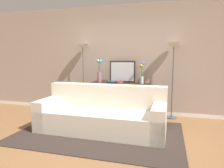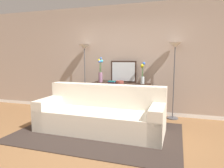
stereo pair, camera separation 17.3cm
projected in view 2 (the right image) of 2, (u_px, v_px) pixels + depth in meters
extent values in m
cube|color=brown|center=(91.00, 145.00, 3.39)|extent=(16.00, 16.00, 0.02)
cube|color=white|center=(124.00, 110.00, 5.47)|extent=(12.00, 0.15, 0.09)
cube|color=tan|center=(125.00, 58.00, 5.30)|extent=(12.00, 0.14, 2.66)
cube|color=#332823|center=(98.00, 132.00, 3.93)|extent=(3.07, 2.01, 0.01)
cube|color=beige|center=(100.00, 121.00, 3.99)|extent=(2.45, 0.99, 0.42)
cube|color=beige|center=(106.00, 95.00, 4.27)|extent=(2.45, 0.28, 0.46)
cube|color=beige|center=(51.00, 111.00, 4.33)|extent=(0.25, 0.97, 0.60)
cube|color=beige|center=(158.00, 122.00, 3.64)|extent=(0.25, 0.97, 0.60)
cube|color=black|center=(121.00, 83.00, 5.03)|extent=(1.42, 0.33, 0.03)
cube|color=black|center=(121.00, 110.00, 5.11)|extent=(1.31, 0.28, 0.01)
cube|color=black|center=(93.00, 99.00, 5.15)|extent=(0.05, 0.05, 0.79)
cube|color=black|center=(148.00, 103.00, 4.73)|extent=(0.05, 0.05, 0.79)
cube|color=black|center=(97.00, 97.00, 5.42)|extent=(0.05, 0.05, 0.79)
cube|color=black|center=(149.00, 100.00, 5.00)|extent=(0.05, 0.05, 0.79)
cylinder|color=#4C4C51|center=(85.00, 111.00, 5.54)|extent=(0.26, 0.26, 0.02)
cylinder|color=#4C4C51|center=(85.00, 80.00, 5.43)|extent=(0.02, 0.02, 1.64)
cone|color=silver|center=(84.00, 47.00, 5.32)|extent=(0.28, 0.28, 0.10)
cylinder|color=#4C4C51|center=(172.00, 118.00, 4.85)|extent=(0.26, 0.26, 0.02)
cylinder|color=#4C4C51|center=(174.00, 83.00, 4.74)|extent=(0.02, 0.02, 1.64)
cone|color=silver|center=(175.00, 45.00, 4.63)|extent=(0.28, 0.28, 0.10)
cube|color=black|center=(123.00, 72.00, 5.11)|extent=(0.65, 0.02, 0.54)
cube|color=silver|center=(123.00, 72.00, 5.10)|extent=(0.58, 0.01, 0.47)
cylinder|color=gray|center=(100.00, 77.00, 5.16)|extent=(0.10, 0.10, 0.25)
cylinder|color=#3D7538|center=(101.00, 67.00, 5.12)|extent=(0.01, 0.03, 0.28)
sphere|color=#3AB4E9|center=(102.00, 61.00, 5.10)|extent=(0.07, 0.07, 0.07)
cylinder|color=#3D7538|center=(101.00, 65.00, 5.13)|extent=(0.02, 0.01, 0.35)
sphere|color=blue|center=(101.00, 58.00, 5.13)|extent=(0.05, 0.05, 0.05)
cylinder|color=#3D7538|center=(100.00, 66.00, 5.13)|extent=(0.01, 0.03, 0.30)
sphere|color=yellow|center=(99.00, 60.00, 5.11)|extent=(0.06, 0.06, 0.06)
cylinder|color=#3D7538|center=(100.00, 67.00, 5.11)|extent=(0.03, 0.01, 0.27)
sphere|color=#4B75DF|center=(99.00, 62.00, 5.08)|extent=(0.06, 0.06, 0.06)
cylinder|color=silver|center=(142.00, 80.00, 4.85)|extent=(0.09, 0.09, 0.17)
cylinder|color=#3D7538|center=(142.00, 71.00, 4.81)|extent=(0.04, 0.02, 0.26)
sphere|color=yellow|center=(142.00, 66.00, 4.78)|extent=(0.07, 0.07, 0.07)
cylinder|color=#3D7538|center=(142.00, 72.00, 4.84)|extent=(0.02, 0.02, 0.23)
sphere|color=gold|center=(142.00, 67.00, 4.84)|extent=(0.06, 0.06, 0.06)
cylinder|color=#3D7538|center=(143.00, 70.00, 4.83)|extent=(0.04, 0.03, 0.31)
sphere|color=blue|center=(144.00, 63.00, 4.82)|extent=(0.07, 0.07, 0.07)
cylinder|color=brown|center=(120.00, 82.00, 4.93)|extent=(0.19, 0.19, 0.05)
torus|color=brown|center=(120.00, 81.00, 4.92)|extent=(0.19, 0.19, 0.01)
cube|color=#6B3360|center=(112.00, 82.00, 5.01)|extent=(0.18, 0.13, 0.02)
cube|color=#1E7075|center=(112.00, 81.00, 4.99)|extent=(0.17, 0.12, 0.03)
cube|color=#B77F33|center=(100.00, 111.00, 5.29)|extent=(0.06, 0.15, 0.12)
cube|color=#6B3360|center=(102.00, 112.00, 5.28)|extent=(0.04, 0.14, 0.10)
cube|color=maroon|center=(103.00, 111.00, 5.26)|extent=(0.03, 0.15, 0.12)
cube|color=navy|center=(105.00, 111.00, 5.25)|extent=(0.05, 0.15, 0.12)
cube|color=#1E7075|center=(106.00, 112.00, 5.24)|extent=(0.04, 0.13, 0.12)
cube|color=slate|center=(108.00, 112.00, 5.22)|extent=(0.05, 0.18, 0.10)
cube|color=gold|center=(110.00, 112.00, 5.21)|extent=(0.02, 0.15, 0.12)
cube|color=silver|center=(111.00, 112.00, 5.20)|extent=(0.03, 0.15, 0.11)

